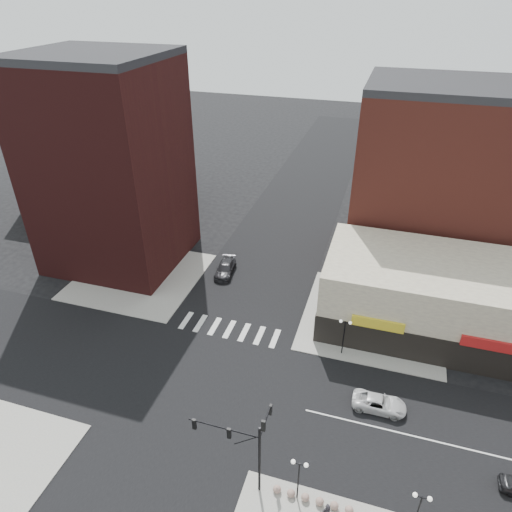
% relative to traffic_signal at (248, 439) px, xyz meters
% --- Properties ---
extents(ground, '(240.00, 240.00, 0.00)m').
position_rel_traffic_signal_xyz_m(ground, '(-7.24, 7.83, -4.96)').
color(ground, black).
rests_on(ground, ground).
extents(road_ew, '(200.00, 14.00, 0.02)m').
position_rel_traffic_signal_xyz_m(road_ew, '(-7.24, 7.83, -4.95)').
color(road_ew, black).
rests_on(road_ew, ground).
extents(road_ns, '(14.00, 200.00, 0.02)m').
position_rel_traffic_signal_xyz_m(road_ns, '(-7.24, 7.83, -4.95)').
color(road_ns, black).
rests_on(road_ns, ground).
extents(sidewalk_nw, '(15.00, 15.00, 0.12)m').
position_rel_traffic_signal_xyz_m(sidewalk_nw, '(-21.74, 22.33, -4.90)').
color(sidewalk_nw, gray).
rests_on(sidewalk_nw, ground).
extents(sidewalk_ne, '(15.00, 15.00, 0.12)m').
position_rel_traffic_signal_xyz_m(sidewalk_ne, '(7.26, 22.33, -4.90)').
color(sidewalk_ne, gray).
rests_on(sidewalk_ne, ground).
extents(building_nw, '(16.00, 15.00, 25.00)m').
position_rel_traffic_signal_xyz_m(building_nw, '(-26.24, 26.33, 7.54)').
color(building_nw, '#391312').
rests_on(building_nw, ground).
extents(building_nw_low, '(20.00, 18.00, 12.00)m').
position_rel_traffic_signal_xyz_m(building_nw_low, '(-39.24, 41.83, 1.04)').
color(building_nw_low, '#391312').
rests_on(building_nw_low, ground).
extents(building_ne_midrise, '(18.00, 15.00, 22.00)m').
position_rel_traffic_signal_xyz_m(building_ne_midrise, '(11.76, 37.33, 6.04)').
color(building_ne_midrise, maroon).
rests_on(building_ne_midrise, ground).
extents(building_ne_row, '(24.20, 12.20, 8.00)m').
position_rel_traffic_signal_xyz_m(building_ne_row, '(13.76, 22.83, -1.66)').
color(building_ne_row, beige).
rests_on(building_ne_row, ground).
extents(traffic_signal, '(5.59, 3.09, 7.77)m').
position_rel_traffic_signal_xyz_m(traffic_signal, '(0.00, 0.00, 0.00)').
color(traffic_signal, black).
rests_on(traffic_signal, ground).
extents(street_lamp_se_a, '(1.22, 0.32, 4.16)m').
position_rel_traffic_signal_xyz_m(street_lamp_se_a, '(3.76, -0.17, -1.67)').
color(street_lamp_se_a, black).
rests_on(street_lamp_se_a, sidewalk_se).
extents(street_lamp_se_b, '(1.22, 0.32, 4.16)m').
position_rel_traffic_signal_xyz_m(street_lamp_se_b, '(11.76, -0.17, -1.67)').
color(street_lamp_se_b, black).
rests_on(street_lamp_se_b, sidewalk_se).
extents(street_lamp_ne, '(1.22, 0.32, 4.16)m').
position_rel_traffic_signal_xyz_m(street_lamp_ne, '(4.76, 15.83, -1.67)').
color(street_lamp_ne, black).
rests_on(street_lamp_ne, sidewalk_ne).
extents(bollard_row, '(5.85, 0.60, 0.60)m').
position_rel_traffic_signal_xyz_m(bollard_row, '(4.89, -0.17, -4.54)').
color(bollard_row, gray).
rests_on(bollard_row, sidewalk_se).
extents(white_suv, '(4.69, 2.21, 1.30)m').
position_rel_traffic_signal_xyz_m(white_suv, '(8.83, 9.92, -4.31)').
color(white_suv, silver).
rests_on(white_suv, ground).
extents(dark_sedan_north, '(2.63, 5.29, 1.48)m').
position_rel_traffic_signal_xyz_m(dark_sedan_north, '(-11.54, 26.21, -4.22)').
color(dark_sedan_north, black).
rests_on(dark_sedan_north, ground).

